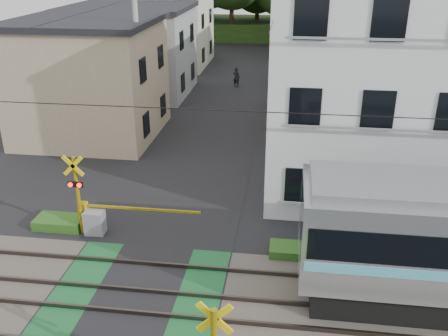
# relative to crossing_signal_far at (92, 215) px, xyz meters

# --- Properties ---
(ground) EXTENTS (120.00, 120.00, 0.00)m
(ground) POSITION_rel_crossing_signal_far_xyz_m (2.59, -3.65, -0.71)
(ground) COLOR black
(track_bed) EXTENTS (120.00, 120.00, 0.14)m
(track_bed) POSITION_rel_crossing_signal_far_xyz_m (2.59, -3.65, -0.67)
(track_bed) COLOR #47423A
(track_bed) RESTS_ON ground
(crossing_signal_far) EXTENTS (4.74, 0.65, 3.09)m
(crossing_signal_far) POSITION_rel_crossing_signal_far_xyz_m (0.00, 0.00, 0.00)
(crossing_signal_far) COLOR yellow
(crossing_signal_far) RESTS_ON ground
(apartment_block) EXTENTS (10.20, 8.36, 9.30)m
(apartment_block) POSITION_rel_crossing_signal_far_xyz_m (11.09, 5.84, 3.94)
(apartment_block) COLOR white
(apartment_block) RESTS_ON ground
(houses_row) EXTENTS (22.07, 31.35, 6.80)m
(houses_row) POSITION_rel_crossing_signal_far_xyz_m (2.84, 22.27, 2.53)
(houses_row) COLOR tan
(houses_row) RESTS_ON ground
(catenary) EXTENTS (60.00, 5.04, 7.00)m
(catenary) POSITION_rel_crossing_signal_far_xyz_m (8.59, -3.62, 2.98)
(catenary) COLOR #2D2D33
(catenary) RESTS_ON ground
(utility_poles) EXTENTS (7.90, 42.00, 8.00)m
(utility_poles) POSITION_rel_crossing_signal_far_xyz_m (1.53, 19.35, 3.37)
(utility_poles) COLOR #A5A5A0
(utility_poles) RESTS_ON ground
(pedestrian) EXTENTS (0.64, 0.54, 1.50)m
(pedestrian) POSITION_rel_crossing_signal_far_xyz_m (2.78, 21.94, 0.04)
(pedestrian) COLOR black
(pedestrian) RESTS_ON ground
(weed_patches) EXTENTS (10.25, 8.80, 0.40)m
(weed_patches) POSITION_rel_crossing_signal_far_xyz_m (4.34, -3.74, -0.53)
(weed_patches) COLOR #2D5E1E
(weed_patches) RESTS_ON ground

